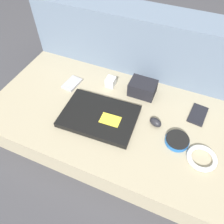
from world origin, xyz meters
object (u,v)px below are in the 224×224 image
Objects in this scene: speaker_puck at (177,140)px; computer_mouse at (155,122)px; laptop at (99,116)px; charger_brick at (111,82)px; phone_silver at (72,84)px; camera_pouch at (143,88)px; phone_black at (198,115)px.

computer_mouse is at bearing 154.29° from speaker_puck.
laptop is 0.26m from computer_mouse.
charger_brick is (-0.04, 0.23, 0.01)m from laptop.
camera_pouch reaches higher than phone_silver.
camera_pouch is (0.13, 0.23, 0.02)m from laptop.
computer_mouse reaches higher than phone_silver.
camera_pouch is (-0.12, 0.17, 0.02)m from computer_mouse.
charger_brick is (-0.46, 0.03, 0.02)m from phone_black.
camera_pouch reaches higher than laptop.
phone_silver is at bearing 144.35° from laptop.
charger_brick reaches higher than phone_black.
camera_pouch is at bearing 19.60° from phone_silver.
speaker_puck is (0.11, -0.05, -0.01)m from computer_mouse.
computer_mouse is at bearing -3.44° from phone_silver.
laptop is 0.47m from phone_black.
computer_mouse is at bearing -55.12° from camera_pouch.
speaker_puck is 0.32m from camera_pouch.
phone_silver is at bearing 166.77° from speaker_puck.
camera_pouch reaches higher than phone_black.
speaker_puck is 0.91× the size of phone_silver.
charger_brick is at bearing 97.24° from laptop.
computer_mouse is (0.25, 0.06, 0.01)m from laptop.
camera_pouch is at bearing 179.64° from phone_black.
speaker_puck reaches higher than phone_black.
computer_mouse reaches higher than speaker_puck.
speaker_puck is 0.46m from charger_brick.
computer_mouse is 0.49m from phone_silver.
computer_mouse is 0.21m from camera_pouch.
charger_brick reaches higher than phone_silver.
phone_silver is 0.84× the size of phone_black.
laptop reaches higher than phone_black.
camera_pouch is at bearing 2.45° from charger_brick.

